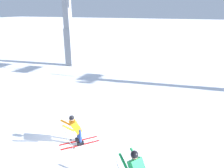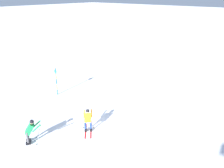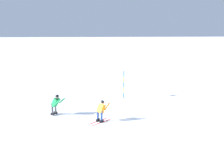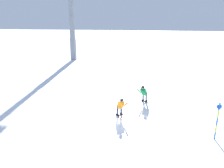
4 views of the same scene
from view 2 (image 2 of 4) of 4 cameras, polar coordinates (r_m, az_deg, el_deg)
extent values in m
plane|color=white|center=(15.01, -3.02, -11.67)|extent=(260.00, 260.00, 0.00)
cube|color=red|center=(15.19, -6.47, -11.31)|extent=(1.28, 1.27, 0.01)
cube|color=black|center=(15.15, -6.48, -11.04)|extent=(0.28, 0.28, 0.16)
cylinder|color=navy|center=(14.94, -6.54, -9.77)|extent=(0.13, 0.13, 0.63)
cube|color=red|center=(15.18, -5.17, -11.28)|extent=(1.28, 1.27, 0.01)
cube|color=black|center=(15.13, -5.18, -11.01)|extent=(0.28, 0.28, 0.16)
cylinder|color=navy|center=(14.93, -5.23, -9.74)|extent=(0.13, 0.13, 0.63)
cube|color=orange|center=(14.85, -5.94, -8.19)|extent=(0.65, 0.65, 0.63)
sphere|color=tan|center=(14.78, -5.98, -6.66)|extent=(0.21, 0.21, 0.21)
sphere|color=black|center=(14.76, -5.99, -6.54)|extent=(0.22, 0.22, 0.22)
cylinder|color=orange|center=(15.10, -6.80, -7.22)|extent=(0.39, 0.39, 0.41)
cylinder|color=gray|center=(15.41, -6.88, -9.02)|extent=(0.26, 0.42, 1.06)
cylinder|color=black|center=(15.45, -7.01, -10.53)|extent=(0.07, 0.07, 0.01)
cylinder|color=orange|center=(15.08, -5.04, -7.18)|extent=(0.39, 0.39, 0.41)
cylinder|color=gray|center=(15.39, -4.80, -8.97)|extent=(0.42, 0.26, 1.06)
cylinder|color=black|center=(15.43, -4.58, -10.48)|extent=(0.07, 0.07, 0.01)
cylinder|color=blue|center=(20.52, -13.18, -1.88)|extent=(0.07, 0.07, 0.47)
cylinder|color=yellow|center=(20.34, -13.29, -0.68)|extent=(0.07, 0.07, 0.47)
cylinder|color=blue|center=(20.17, -13.41, 0.55)|extent=(0.07, 0.07, 0.47)
cylinder|color=yellow|center=(20.01, -13.52, 1.80)|extent=(0.07, 0.07, 0.47)
cylinder|color=blue|center=(19.86, -13.64, 3.06)|extent=(0.07, 0.07, 0.47)
cylinder|color=blue|center=(19.86, -13.67, 3.01)|extent=(0.02, 0.28, 0.28)
cube|color=white|center=(15.02, -19.65, -13.04)|extent=(1.52, 1.05, 0.01)
cube|color=black|center=(14.97, -19.69, -12.77)|extent=(0.29, 0.25, 0.16)
cylinder|color=#4C4C51|center=(14.75, -19.90, -11.42)|extent=(0.13, 0.13, 0.68)
cube|color=white|center=(14.75, -19.70, -13.75)|extent=(1.52, 1.05, 0.01)
cube|color=black|center=(14.70, -19.75, -13.48)|extent=(0.29, 0.25, 0.16)
cylinder|color=#4C4C51|center=(14.47, -19.96, -12.11)|extent=(0.13, 0.13, 0.68)
cube|color=green|center=(14.36, -19.48, -10.26)|extent=(0.70, 0.66, 0.67)
sphere|color=tan|center=(14.15, -19.00, -8.83)|extent=(0.23, 0.23, 0.23)
sphere|color=black|center=(14.13, -19.01, -8.71)|extent=(0.24, 0.24, 0.24)
cylinder|color=green|center=(14.48, -17.94, -9.31)|extent=(0.47, 0.35, 0.44)
cylinder|color=gray|center=(14.82, -17.48, -11.21)|extent=(0.47, 0.18, 1.17)
cylinder|color=black|center=(15.09, -17.99, -12.43)|extent=(0.07, 0.07, 0.01)
cylinder|color=green|center=(14.08, -17.97, -10.25)|extent=(0.47, 0.35, 0.44)
cylinder|color=gray|center=(14.36, -17.50, -12.38)|extent=(0.35, 0.38, 1.17)
cylinder|color=black|center=(14.55, -18.03, -13.83)|extent=(0.07, 0.07, 0.01)
camera|label=1|loc=(16.81, -33.75, 8.74)|focal=33.29mm
camera|label=3|loc=(11.97, 82.94, -7.76)|focal=46.10mm
camera|label=4|loc=(25.77, 14.67, 17.91)|focal=34.26mm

